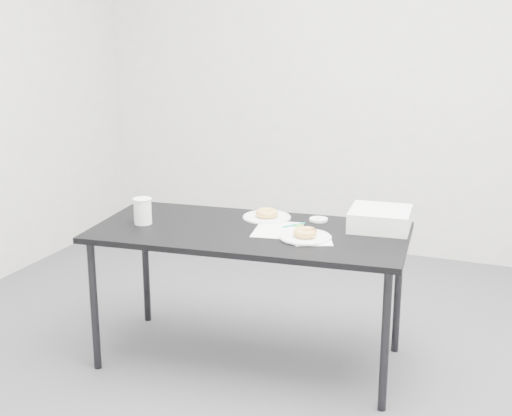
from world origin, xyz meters
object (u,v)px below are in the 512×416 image
at_px(scorecard, 278,230).
at_px(plate_near, 305,237).
at_px(coffee_cup, 143,211).
at_px(bakery_box, 380,219).
at_px(donut_far, 267,213).
at_px(donut_near, 305,233).
at_px(table, 250,240).
at_px(pen, 294,225).
at_px(plate_far, 267,217).

xyz_separation_m(scorecard, plate_near, (0.16, -0.08, 0.01)).
bearing_deg(coffee_cup, bakery_box, 18.18).
bearing_deg(donut_far, scorecard, -54.40).
xyz_separation_m(plate_near, bakery_box, (0.29, 0.29, 0.04)).
bearing_deg(donut_near, table, 173.98).
bearing_deg(donut_far, pen, -26.70).
bearing_deg(donut_far, table, -90.87).
height_order(table, donut_near, donut_near).
xyz_separation_m(table, bakery_box, (0.58, 0.26, 0.10)).
bearing_deg(table, donut_far, 83.28).
distance_m(scorecard, donut_near, 0.18).
height_order(table, pen, pen).
distance_m(table, plate_far, 0.23).
bearing_deg(plate_near, donut_near, 90.00).
xyz_separation_m(donut_near, coffee_cup, (-0.82, -0.07, 0.04)).
bearing_deg(donut_near, scorecard, 154.38).
height_order(donut_near, plate_far, donut_near).
relative_size(pen, plate_far, 0.53).
xyz_separation_m(pen, plate_near, (0.11, -0.16, -0.00)).
xyz_separation_m(pen, donut_far, (-0.18, 0.09, 0.02)).
bearing_deg(donut_near, plate_near, -90.00).
bearing_deg(scorecard, coffee_cup, -176.94).
xyz_separation_m(scorecard, donut_near, (0.16, -0.08, 0.03)).
relative_size(scorecard, bakery_box, 0.98).
bearing_deg(bakery_box, coffee_cup, -167.46).
bearing_deg(pen, table, 163.76).
relative_size(pen, donut_near, 1.14).
distance_m(pen, donut_near, 0.20).
height_order(plate_far, donut_far, donut_far).
height_order(table, scorecard, scorecard).
height_order(table, plate_near, plate_near).
relative_size(donut_near, bakery_box, 0.40).
height_order(pen, plate_near, pen).
bearing_deg(coffee_cup, plate_far, 31.41).
bearing_deg(pen, donut_far, 100.42).
height_order(pen, coffee_cup, coffee_cup).
xyz_separation_m(table, coffee_cup, (-0.53, -0.10, 0.12)).
relative_size(plate_near, plate_far, 0.99).
distance_m(scorecard, pen, 0.10).
xyz_separation_m(coffee_cup, bakery_box, (1.11, 0.36, -0.02)).
relative_size(donut_near, coffee_cup, 0.87).
relative_size(coffee_cup, bakery_box, 0.46).
bearing_deg(scorecard, plate_near, -35.49).
xyz_separation_m(table, donut_near, (0.29, -0.03, 0.08)).
bearing_deg(coffee_cup, scorecard, 12.93).
height_order(plate_far, coffee_cup, coffee_cup).
relative_size(table, pen, 12.12).
bearing_deg(plate_near, table, 173.98).
distance_m(table, plate_near, 0.30).
xyz_separation_m(pen, plate_far, (-0.18, 0.09, -0.00)).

